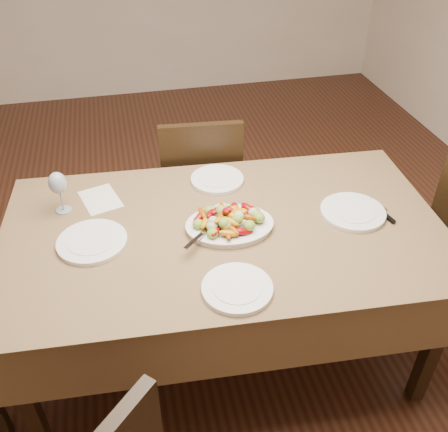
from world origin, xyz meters
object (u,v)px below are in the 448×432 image
dining_table (224,292)px  plate_far (217,180)px  plate_left (92,242)px  wine_glass (59,191)px  plate_right (353,212)px  plate_near (237,289)px  chair_far (200,185)px  serving_platter (230,227)px

dining_table → plate_far: size_ratio=7.37×
dining_table → plate_left: 0.66m
plate_far → wine_glass: 0.71m
plate_left → plate_right: same height
dining_table → plate_near: plate_near is taller
chair_far → plate_right: 1.00m
plate_left → plate_far: 0.67m
serving_platter → plate_left: serving_platter is taller
plate_right → plate_far: (-0.52, 0.38, 0.00)m
wine_glass → plate_near: bearing=-45.6°
serving_platter → plate_near: 0.36m
chair_far → wine_glass: 0.93m
plate_near → wine_glass: 0.89m
plate_left → serving_platter: bearing=-2.9°
plate_right → plate_left: bearing=177.8°
chair_far → plate_left: bearing=58.0°
chair_far → plate_near: bearing=91.8°
plate_right → plate_far: bearing=143.6°
dining_table → plate_right: 0.68m
plate_far → plate_near: (-0.08, -0.72, 0.00)m
plate_near → plate_right: bearing=29.4°
chair_far → serving_platter: size_ratio=2.69×
chair_far → plate_left: size_ratio=3.41×
plate_right → wine_glass: size_ratio=1.36×
dining_table → plate_far: 0.53m
chair_far → plate_near: 1.17m
plate_far → wine_glass: wine_glass is taller
plate_near → chair_far: bearing=86.8°
chair_far → plate_near: (-0.06, -1.13, 0.29)m
chair_far → plate_left: 0.99m
plate_near → serving_platter: bearing=81.2°
plate_left → wine_glass: size_ratio=1.36×
dining_table → serving_platter: serving_platter is taller
chair_far → plate_far: size_ratio=3.80×
plate_far → plate_near: bearing=-96.4°
chair_far → wine_glass: bearing=41.1°
dining_table → plate_left: bearing=178.2°
serving_platter → plate_near: size_ratio=1.37×
serving_platter → wine_glass: size_ratio=1.72×
plate_left → chair_far: bearing=53.0°
serving_platter → plate_far: bearing=86.0°
serving_platter → plate_near: bearing=-98.8°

